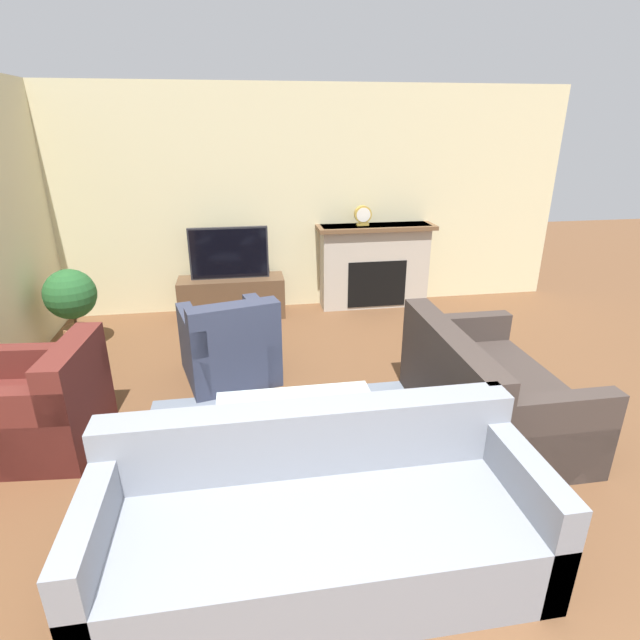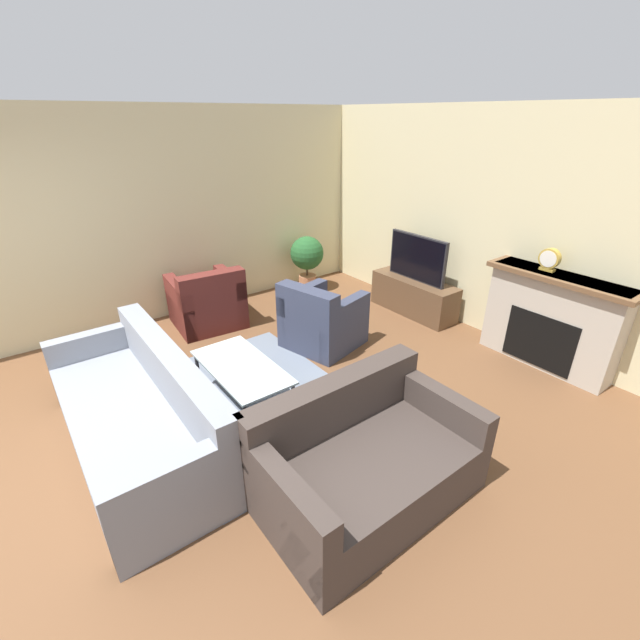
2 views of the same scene
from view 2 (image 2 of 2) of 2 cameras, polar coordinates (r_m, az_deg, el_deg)
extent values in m
plane|color=brown|center=(4.17, -35.01, -17.98)|extent=(20.00, 20.00, 0.00)
cube|color=beige|center=(5.89, 18.45, 12.52)|extent=(7.82, 0.06, 2.70)
cube|color=beige|center=(6.22, -16.44, 13.43)|extent=(0.06, 8.11, 2.70)
cube|color=slate|center=(4.40, -8.89, -10.36)|extent=(2.32, 1.76, 0.00)
cube|color=#B2A899|center=(5.32, 28.43, -0.10)|extent=(1.37, 0.33, 1.06)
cube|color=black|center=(5.25, 27.16, -2.50)|extent=(0.76, 0.01, 0.60)
cube|color=brown|center=(5.12, 29.46, 4.92)|extent=(1.49, 0.39, 0.05)
cube|color=brown|center=(6.20, 12.37, 3.14)|extent=(1.28, 0.42, 0.50)
cube|color=#232328|center=(6.02, 12.87, 8.06)|extent=(0.94, 0.05, 0.62)
cube|color=black|center=(6.00, 12.70, 8.02)|extent=(0.90, 0.01, 0.58)
cube|color=gray|center=(4.01, -23.35, -12.89)|extent=(2.31, 0.92, 0.42)
cube|color=gray|center=(3.84, -19.32, -6.43)|extent=(2.31, 0.20, 0.40)
cube|color=gray|center=(4.86, -27.06, -4.83)|extent=(0.14, 0.92, 0.66)
cube|color=gray|center=(3.12, -17.96, -21.86)|extent=(0.14, 0.92, 0.66)
cube|color=#3D332D|center=(3.33, 6.38, -19.71)|extent=(0.97, 1.57, 0.42)
cube|color=#3D332D|center=(3.27, 2.06, -10.92)|extent=(0.20, 1.57, 0.40)
cube|color=#3D332D|center=(2.94, -4.76, -24.15)|extent=(0.97, 0.14, 0.66)
cube|color=#3D332D|center=(3.66, 14.91, -13.03)|extent=(0.97, 0.14, 0.66)
cube|color=#5B231E|center=(5.93, -14.80, 1.38)|extent=(0.91, 0.91, 0.42)
cube|color=#5B231E|center=(5.49, -14.20, 4.11)|extent=(0.27, 0.85, 0.40)
cube|color=#5B231E|center=(5.98, -11.79, 3.18)|extent=(0.85, 0.21, 0.66)
cube|color=#5B231E|center=(5.80, -18.17, 1.68)|extent=(0.85, 0.21, 0.66)
cube|color=#33384C|center=(5.22, 0.47, -1.13)|extent=(0.96, 0.97, 0.42)
cube|color=#33384C|center=(4.84, -1.74, 1.95)|extent=(0.82, 0.38, 0.40)
cube|color=#33384C|center=(4.99, 3.41, -0.97)|extent=(0.33, 0.81, 0.66)
cube|color=#33384C|center=(5.36, -2.26, 1.02)|extent=(0.33, 0.81, 0.66)
cylinder|color=#333338|center=(4.58, -15.96, -6.49)|extent=(0.04, 0.04, 0.41)
cylinder|color=#333338|center=(3.79, -9.77, -13.40)|extent=(0.04, 0.04, 0.41)
cylinder|color=#333338|center=(4.73, -10.58, -4.74)|extent=(0.04, 0.04, 0.41)
cylinder|color=#333338|center=(3.97, -3.54, -10.89)|extent=(0.04, 0.04, 0.41)
cube|color=silver|center=(4.13, -10.46, -6.14)|extent=(1.12, 0.56, 0.02)
cylinder|color=#AD704C|center=(6.94, -1.70, 5.07)|extent=(0.27, 0.27, 0.24)
cylinder|color=#4C3823|center=(6.87, -1.72, 6.62)|extent=(0.03, 0.03, 0.16)
sphere|color=#235628|center=(6.78, -1.75, 8.91)|extent=(0.52, 0.52, 0.52)
cube|color=#B79338|center=(5.20, 28.02, 5.99)|extent=(0.15, 0.07, 0.03)
cylinder|color=#B79338|center=(5.16, 28.30, 7.26)|extent=(0.21, 0.07, 0.21)
cylinder|color=white|center=(5.13, 28.12, 7.19)|extent=(0.18, 0.00, 0.18)
camera|label=1|loc=(3.84, -60.96, 8.28)|focal=28.00mm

